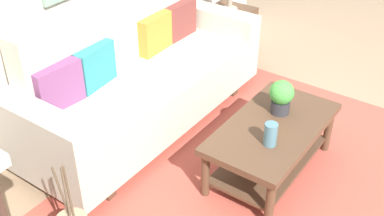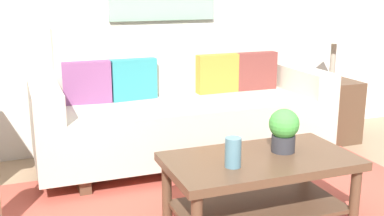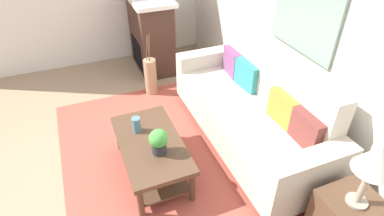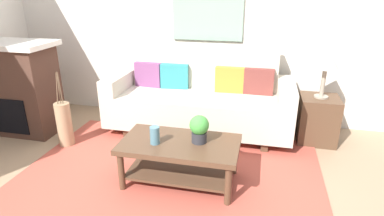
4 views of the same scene
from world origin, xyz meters
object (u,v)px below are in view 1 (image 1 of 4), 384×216
(coffee_table, at_px, (272,138))
(throw_pillow_orange, at_px, (155,33))
(couch, at_px, (140,80))
(potted_plant_tabletop, at_px, (281,96))
(side_table, at_px, (228,35))
(throw_pillow_plum, at_px, (58,86))
(tabletop_vase, at_px, (270,134))
(throw_pillow_maroon, at_px, (179,20))
(throw_pillow_teal, at_px, (95,66))

(coffee_table, bearing_deg, throw_pillow_orange, 77.21)
(couch, xyz_separation_m, throw_pillow_orange, (0.36, 0.13, 0.25))
(throw_pillow_orange, relative_size, potted_plant_tabletop, 1.37)
(potted_plant_tabletop, distance_m, side_table, 1.72)
(throw_pillow_plum, relative_size, throw_pillow_orange, 1.00)
(couch, xyz_separation_m, tabletop_vase, (-0.15, -1.27, 0.08))
(throw_pillow_plum, distance_m, throw_pillow_maroon, 1.43)
(throw_pillow_maroon, bearing_deg, potted_plant_tabletop, -110.74)
(tabletop_vase, bearing_deg, side_table, 39.16)
(throw_pillow_teal, relative_size, side_table, 0.64)
(throw_pillow_plum, xyz_separation_m, side_table, (2.16, -0.09, -0.40))
(throw_pillow_plum, height_order, coffee_table, throw_pillow_plum)
(couch, distance_m, throw_pillow_maroon, 0.77)
(couch, xyz_separation_m, side_table, (1.44, 0.03, -0.15))
(tabletop_vase, bearing_deg, potted_plant_tabletop, 17.11)
(throw_pillow_plum, distance_m, throw_pillow_orange, 1.08)
(side_table, bearing_deg, couch, -178.75)
(throw_pillow_orange, height_order, side_table, throw_pillow_orange)
(throw_pillow_teal, height_order, side_table, throw_pillow_teal)
(tabletop_vase, xyz_separation_m, potted_plant_tabletop, (0.39, 0.12, 0.06))
(throw_pillow_orange, xyz_separation_m, potted_plant_tabletop, (-0.12, -1.27, -0.11))
(throw_pillow_plum, relative_size, throw_pillow_maroon, 1.00)
(throw_pillow_orange, bearing_deg, coffee_table, -102.79)
(throw_pillow_teal, xyz_separation_m, tabletop_vase, (0.21, -1.39, -0.17))
(throw_pillow_orange, bearing_deg, potted_plant_tabletop, -95.56)
(throw_pillow_maroon, bearing_deg, side_table, -7.35)
(couch, xyz_separation_m, coffee_table, (0.06, -1.19, -0.12))
(throw_pillow_plum, height_order, side_table, throw_pillow_plum)
(couch, distance_m, potted_plant_tabletop, 1.18)
(potted_plant_tabletop, bearing_deg, throw_pillow_teal, 114.96)
(throw_pillow_teal, xyz_separation_m, side_table, (1.80, -0.09, -0.40))
(throw_pillow_teal, distance_m, side_table, 1.85)
(couch, distance_m, throw_pillow_plum, 0.77)
(throw_pillow_maroon, distance_m, coffee_table, 1.51)
(throw_pillow_teal, xyz_separation_m, throw_pillow_orange, (0.72, 0.00, 0.00))
(throw_pillow_teal, bearing_deg, tabletop_vase, -81.59)
(tabletop_vase, height_order, potted_plant_tabletop, potted_plant_tabletop)
(throw_pillow_maroon, distance_m, tabletop_vase, 1.65)
(couch, height_order, tabletop_vase, couch)
(throw_pillow_plum, xyz_separation_m, potted_plant_tabletop, (0.95, -1.27, -0.11))
(throw_pillow_plum, bearing_deg, throw_pillow_maroon, 0.00)
(couch, relative_size, throw_pillow_plum, 6.35)
(couch, height_order, throw_pillow_orange, couch)
(couch, xyz_separation_m, throw_pillow_plum, (-0.72, 0.13, 0.25))
(couch, relative_size, coffee_table, 2.08)
(throw_pillow_orange, distance_m, side_table, 1.16)
(throw_pillow_teal, relative_size, potted_plant_tabletop, 1.37)
(potted_plant_tabletop, height_order, side_table, potted_plant_tabletop)
(throw_pillow_plum, height_order, throw_pillow_maroon, same)
(throw_pillow_plum, xyz_separation_m, coffee_table, (0.78, -1.31, -0.37))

